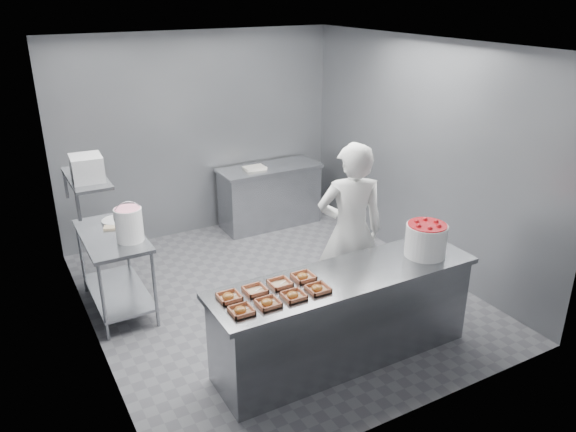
% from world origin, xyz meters
% --- Properties ---
extents(floor, '(4.50, 4.50, 0.00)m').
position_xyz_m(floor, '(0.00, 0.00, 0.00)').
color(floor, '#4C4C51').
rests_on(floor, ground).
extents(ceiling, '(4.50, 4.50, 0.00)m').
position_xyz_m(ceiling, '(0.00, 0.00, 2.80)').
color(ceiling, white).
rests_on(ceiling, wall_back).
extents(wall_back, '(4.00, 0.04, 2.80)m').
position_xyz_m(wall_back, '(0.00, 2.25, 1.40)').
color(wall_back, slate).
rests_on(wall_back, ground).
extents(wall_left, '(0.04, 4.50, 2.80)m').
position_xyz_m(wall_left, '(-2.00, 0.00, 1.40)').
color(wall_left, slate).
rests_on(wall_left, ground).
extents(wall_right, '(0.04, 4.50, 2.80)m').
position_xyz_m(wall_right, '(2.00, 0.00, 1.40)').
color(wall_right, slate).
rests_on(wall_right, ground).
extents(service_counter, '(2.60, 0.70, 0.90)m').
position_xyz_m(service_counter, '(0.00, -1.35, 0.45)').
color(service_counter, slate).
rests_on(service_counter, ground).
extents(prep_table, '(0.60, 1.20, 0.90)m').
position_xyz_m(prep_table, '(-1.65, 0.60, 0.59)').
color(prep_table, slate).
rests_on(prep_table, ground).
extents(back_counter, '(1.50, 0.60, 0.90)m').
position_xyz_m(back_counter, '(0.90, 1.90, 0.45)').
color(back_counter, slate).
rests_on(back_counter, ground).
extents(wall_shelf, '(0.35, 0.90, 0.03)m').
position_xyz_m(wall_shelf, '(-1.82, 0.60, 1.55)').
color(wall_shelf, slate).
rests_on(wall_shelf, wall_left).
extents(tray_0, '(0.19, 0.18, 0.06)m').
position_xyz_m(tray_0, '(-1.10, -1.47, 0.92)').
color(tray_0, tan).
rests_on(tray_0, service_counter).
extents(tray_1, '(0.19, 0.18, 0.06)m').
position_xyz_m(tray_1, '(-0.86, -1.47, 0.92)').
color(tray_1, tan).
rests_on(tray_1, service_counter).
extents(tray_2, '(0.19, 0.18, 0.06)m').
position_xyz_m(tray_2, '(-0.62, -1.47, 0.92)').
color(tray_2, tan).
rests_on(tray_2, service_counter).
extents(tray_3, '(0.19, 0.18, 0.06)m').
position_xyz_m(tray_3, '(-0.38, -1.47, 0.92)').
color(tray_3, tan).
rests_on(tray_3, service_counter).
extents(tray_4, '(0.19, 0.18, 0.06)m').
position_xyz_m(tray_4, '(-1.10, -1.23, 0.92)').
color(tray_4, tan).
rests_on(tray_4, service_counter).
extents(tray_5, '(0.19, 0.18, 0.04)m').
position_xyz_m(tray_5, '(-0.86, -1.23, 0.92)').
color(tray_5, tan).
rests_on(tray_5, service_counter).
extents(tray_6, '(0.19, 0.18, 0.04)m').
position_xyz_m(tray_6, '(-0.62, -1.23, 0.92)').
color(tray_6, tan).
rests_on(tray_6, service_counter).
extents(tray_7, '(0.19, 0.18, 0.06)m').
position_xyz_m(tray_7, '(-0.38, -1.23, 0.92)').
color(tray_7, tan).
rests_on(tray_7, service_counter).
extents(worker, '(0.82, 0.68, 1.91)m').
position_xyz_m(worker, '(0.51, -0.68, 0.96)').
color(worker, white).
rests_on(worker, ground).
extents(strawberry_tub, '(0.40, 0.40, 0.33)m').
position_xyz_m(strawberry_tub, '(0.89, -1.39, 1.07)').
color(strawberry_tub, white).
rests_on(strawberry_tub, service_counter).
extents(glaze_bucket, '(0.29, 0.28, 0.43)m').
position_xyz_m(glaze_bucket, '(-1.51, 0.34, 1.09)').
color(glaze_bucket, white).
rests_on(glaze_bucket, prep_table).
extents(bucket_lid, '(0.36, 0.36, 0.02)m').
position_xyz_m(bucket_lid, '(-1.52, 0.92, 0.91)').
color(bucket_lid, white).
rests_on(bucket_lid, prep_table).
extents(rag, '(0.17, 0.16, 0.02)m').
position_xyz_m(rag, '(-1.62, 0.76, 0.91)').
color(rag, '#CCB28C').
rests_on(rag, prep_table).
extents(appliance, '(0.31, 0.35, 0.25)m').
position_xyz_m(appliance, '(-1.82, 0.47, 1.69)').
color(appliance, gray).
rests_on(appliance, wall_shelf).
extents(paper_stack, '(0.31, 0.24, 0.04)m').
position_xyz_m(paper_stack, '(0.66, 1.90, 0.92)').
color(paper_stack, silver).
rests_on(paper_stack, back_counter).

